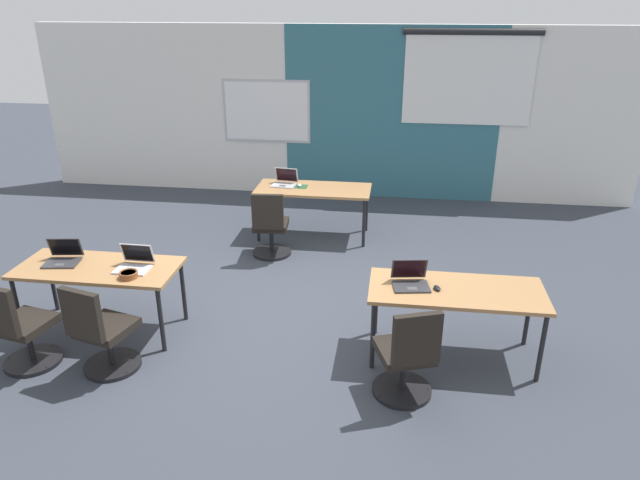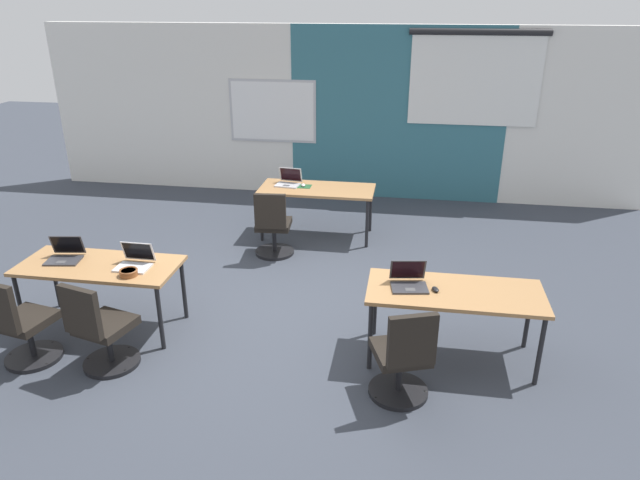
{
  "view_description": "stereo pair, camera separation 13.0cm",
  "coord_description": "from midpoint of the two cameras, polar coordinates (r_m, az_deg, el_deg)",
  "views": [
    {
      "loc": [
        1.14,
        -5.38,
        3.19
      ],
      "look_at": [
        0.39,
        0.05,
        0.85
      ],
      "focal_mm": 32.18,
      "sensor_mm": 36.0,
      "label": 1
    },
    {
      "loc": [
        1.27,
        -5.36,
        3.19
      ],
      "look_at": [
        0.39,
        0.05,
        0.85
      ],
      "focal_mm": 32.18,
      "sensor_mm": 36.0,
      "label": 2
    }
  ],
  "objects": [
    {
      "name": "desk_near_right",
      "position": [
        5.43,
        13.93,
        -5.46
      ],
      "size": [
        1.6,
        0.7,
        0.72
      ],
      "color": "#A37547",
      "rests_on": "ground"
    },
    {
      "name": "mouse_far_left",
      "position": [
        8.12,
        -1.21,
        5.48
      ],
      "size": [
        0.07,
        0.11,
        0.03
      ],
      "color": "silver",
      "rests_on": "mousepad_far_left"
    },
    {
      "name": "chair_near_right_inner",
      "position": [
        4.96,
        9.01,
        -11.83
      ],
      "size": [
        0.56,
        0.61,
        0.92
      ],
      "rotation": [
        0.0,
        0.0,
        3.49
      ],
      "color": "black",
      "rests_on": "ground"
    },
    {
      "name": "desk_near_left",
      "position": [
        6.16,
        -20.51,
        -2.76
      ],
      "size": [
        1.6,
        0.7,
        0.72
      ],
      "color": "#A37547",
      "rests_on": "ground"
    },
    {
      "name": "snack_bowl",
      "position": [
        5.77,
        -17.9,
        -3.07
      ],
      "size": [
        0.18,
        0.18,
        0.06
      ],
      "color": "brown",
      "rests_on": "desk_near_left"
    },
    {
      "name": "chair_near_left_end",
      "position": [
        5.98,
        -27.04,
        -7.8
      ],
      "size": [
        0.52,
        0.57,
        0.92
      ],
      "rotation": [
        0.0,
        0.0,
        2.95
      ],
      "color": "black",
      "rests_on": "ground"
    },
    {
      "name": "ground_plane",
      "position": [
        6.36,
        -3.0,
        -7.06
      ],
      "size": [
        24.0,
        24.0,
        0.0
      ],
      "color": "#383D47"
    },
    {
      "name": "mouse_near_right_inner",
      "position": [
        5.34,
        12.09,
        -4.82
      ],
      "size": [
        0.09,
        0.11,
        0.03
      ],
      "color": "black",
      "rests_on": "desk_near_right"
    },
    {
      "name": "back_wall_assembly",
      "position": [
        9.8,
        2.27,
        12.57
      ],
      "size": [
        10.0,
        0.27,
        2.8
      ],
      "color": "silver",
      "rests_on": "ground"
    },
    {
      "name": "desk_far_center",
      "position": [
        8.07,
        0.16,
        4.79
      ],
      "size": [
        1.6,
        0.7,
        0.72
      ],
      "color": "#A37547",
      "rests_on": "ground"
    },
    {
      "name": "laptop_near_left_inner",
      "position": [
        5.94,
        -17.36,
        -2.09
      ],
      "size": [
        0.33,
        0.3,
        0.23
      ],
      "rotation": [
        0.0,
        0.0,
        -0.01
      ],
      "color": "silver",
      "rests_on": "desk_near_left"
    },
    {
      "name": "laptop_near_left_end",
      "position": [
        6.35,
        -23.5,
        -1.38
      ],
      "size": [
        0.37,
        0.35,
        0.23
      ],
      "rotation": [
        0.0,
        0.0,
        0.15
      ],
      "color": "#333338",
      "rests_on": "desk_near_left"
    },
    {
      "name": "mousepad_far_left",
      "position": [
        8.12,
        -1.21,
        5.36
      ],
      "size": [
        0.22,
        0.19,
        0.0
      ],
      "color": "#23512D",
      "rests_on": "desk_far_center"
    },
    {
      "name": "chair_near_left_inner",
      "position": [
        5.6,
        -20.32,
        -8.67
      ],
      "size": [
        0.54,
        0.59,
        0.92
      ],
      "rotation": [
        0.0,
        0.0,
        2.89
      ],
      "color": "black",
      "rests_on": "ground"
    },
    {
      "name": "laptop_far_left",
      "position": [
        8.19,
        -2.68,
        5.85
      ],
      "size": [
        0.36,
        0.33,
        0.23
      ],
      "rotation": [
        0.0,
        0.0,
        -0.12
      ],
      "color": "#B7B7BC",
      "rests_on": "desk_far_center"
    },
    {
      "name": "laptop_near_right_inner",
      "position": [
        5.37,
        9.51,
        -4.08
      ],
      "size": [
        0.37,
        0.35,
        0.23
      ],
      "rotation": [
        0.0,
        0.0,
        0.16
      ],
      "color": "#333338",
      "rests_on": "desk_near_right"
    },
    {
      "name": "chair_far_left",
      "position": [
        7.54,
        -4.19,
        1.08
      ],
      "size": [
        0.52,
        0.56,
        0.92
      ],
      "rotation": [
        0.0,
        0.0,
        3.23
      ],
      "color": "black",
      "rests_on": "ground"
    }
  ]
}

